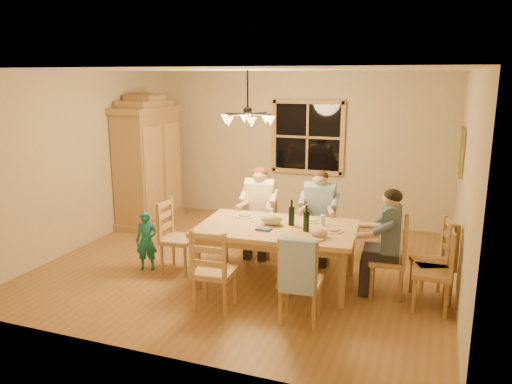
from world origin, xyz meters
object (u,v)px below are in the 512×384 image
at_px(adult_plaid_man, 320,204).
at_px(dining_table, 277,233).
at_px(chair_end_left, 179,250).
at_px(chair_end_right, 387,272).
at_px(adult_slate_man, 390,229).
at_px(wine_bottle_b, 306,218).
at_px(wine_bottle_a, 291,213).
at_px(chair_far_right, 318,240).
at_px(child, 147,241).
at_px(chair_spare_back, 431,275).
at_px(armoire, 148,166).
at_px(chair_far_left, 260,235).
at_px(chair_near_left, 215,284).
at_px(chair_spare_front, 430,285).
at_px(adult_woman, 260,200).
at_px(chair_near_right, 300,295).
at_px(chandelier, 248,118).

bearing_deg(adult_plaid_man, dining_table, 67.62).
bearing_deg(chair_end_left, chair_end_right, 90.00).
xyz_separation_m(adult_slate_man, wine_bottle_b, (-0.98, -0.16, 0.08)).
xyz_separation_m(chair_end_right, wine_bottle_a, (-1.22, 0.01, 0.62)).
xyz_separation_m(chair_far_right, wine_bottle_b, (0.07, -1.03, 0.62)).
distance_m(child, chair_spare_back, 3.72).
distance_m(armoire, chair_spare_back, 5.19).
bearing_deg(child, chair_far_left, 24.67).
height_order(adult_slate_man, wine_bottle_a, adult_slate_man).
height_order(chair_near_left, chair_spare_front, same).
xyz_separation_m(dining_table, wine_bottle_b, (0.39, -0.07, 0.26)).
bearing_deg(chair_end_right, chair_far_right, 46.64).
height_order(dining_table, adult_woman, adult_woman).
bearing_deg(adult_plaid_man, chair_near_right, 93.37).
distance_m(chair_end_left, adult_woman, 1.40).
bearing_deg(adult_slate_man, wine_bottle_a, 85.74).
distance_m(chair_far_left, chair_near_left, 1.88).
bearing_deg(adult_plaid_man, child, 24.88).
height_order(armoire, chair_near_right, armoire).
bearing_deg(chair_end_right, adult_plaid_man, 46.64).
relative_size(chair_end_left, child, 1.20).
xyz_separation_m(armoire, chair_end_left, (1.61, -1.87, -0.75)).
xyz_separation_m(chair_far_left, adult_woman, (0.00, 0.00, 0.54)).
xyz_separation_m(chair_far_left, chair_near_left, (0.12, -1.87, 0.00)).
bearing_deg(wine_bottle_b, chair_near_left, -132.58).
xyz_separation_m(adult_woman, adult_slate_man, (1.94, -0.81, 0.00)).
bearing_deg(chair_end_right, chair_near_right, 136.74).
height_order(chandelier, chair_far_left, chandelier).
bearing_deg(chair_far_right, chair_far_left, -0.00).
bearing_deg(chandelier, adult_woman, 89.08).
bearing_deg(chair_near_right, armoire, 139.11).
height_order(chair_end_left, adult_plaid_man, adult_plaid_man).
bearing_deg(wine_bottle_a, chair_spare_back, 1.83).
height_order(dining_table, adult_slate_man, adult_slate_man).
bearing_deg(chair_far_right, chandelier, 26.80).
xyz_separation_m(armoire, wine_bottle_a, (3.14, -1.68, -0.13)).
height_order(chair_end_right, chair_spare_front, same).
bearing_deg(adult_woman, chair_far_left, 180.00).
bearing_deg(chair_end_left, dining_table, 90.00).
relative_size(chandelier, wine_bottle_a, 2.33).
bearing_deg(wine_bottle_b, chair_end_left, -179.25).
height_order(adult_woman, wine_bottle_a, adult_woman).
height_order(armoire, chair_spare_back, armoire).
height_order(chair_near_left, wine_bottle_a, wine_bottle_a).
relative_size(chandelier, chair_near_right, 0.78).
height_order(armoire, dining_table, armoire).
xyz_separation_m(armoire, chair_near_right, (3.55, -2.68, -0.75)).
bearing_deg(chair_far_right, chair_near_right, 93.37).
xyz_separation_m(chair_end_left, chair_end_right, (2.76, 0.18, 0.00)).
distance_m(chair_far_right, chair_end_right, 1.37).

